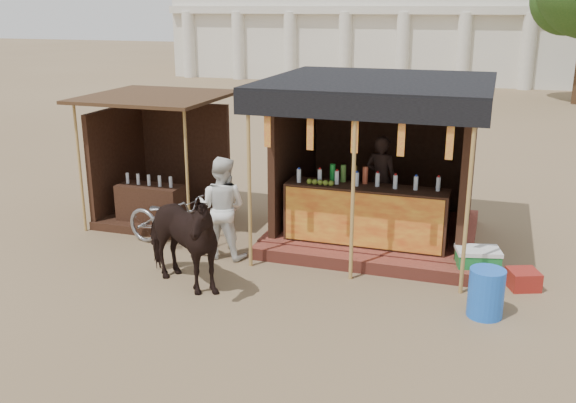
# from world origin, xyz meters

# --- Properties ---
(ground) EXTENTS (120.00, 120.00, 0.00)m
(ground) POSITION_xyz_m (0.00, 0.00, 0.00)
(ground) COLOR #846B4C
(ground) RESTS_ON ground
(main_stall) EXTENTS (3.60, 3.61, 2.78)m
(main_stall) POSITION_xyz_m (1.00, 3.36, 1.02)
(main_stall) COLOR #994132
(main_stall) RESTS_ON ground
(secondary_stall) EXTENTS (2.40, 2.40, 2.38)m
(secondary_stall) POSITION_xyz_m (-3.17, 3.24, 0.85)
(secondary_stall) COLOR #382014
(secondary_stall) RESTS_ON ground
(cow) EXTENTS (1.94, 1.47, 1.49)m
(cow) POSITION_xyz_m (-1.28, 0.49, 0.75)
(cow) COLOR black
(cow) RESTS_ON ground
(motorbike) EXTENTS (1.87, 0.99, 0.93)m
(motorbike) POSITION_xyz_m (-2.16, 1.87, 0.47)
(motorbike) COLOR gray
(motorbike) RESTS_ON ground
(bystander) EXTENTS (0.81, 0.64, 1.66)m
(bystander) POSITION_xyz_m (-1.17, 1.79, 0.83)
(bystander) COLOR white
(bystander) RESTS_ON ground
(blue_barrel) EXTENTS (0.48, 0.48, 0.66)m
(blue_barrel) POSITION_xyz_m (2.94, 0.93, 0.33)
(blue_barrel) COLOR blue
(blue_barrel) RESTS_ON ground
(red_crate) EXTENTS (0.53, 0.52, 0.27)m
(red_crate) POSITION_xyz_m (3.44, 2.00, 0.14)
(red_crate) COLOR maroon
(red_crate) RESTS_ON ground
(cooler) EXTENTS (0.73, 0.58, 0.46)m
(cooler) POSITION_xyz_m (2.79, 2.19, 0.23)
(cooler) COLOR #1B7D35
(cooler) RESTS_ON ground
(background_building) EXTENTS (26.00, 7.45, 8.18)m
(background_building) POSITION_xyz_m (-2.00, 29.94, 3.98)
(background_building) COLOR silver
(background_building) RESTS_ON ground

